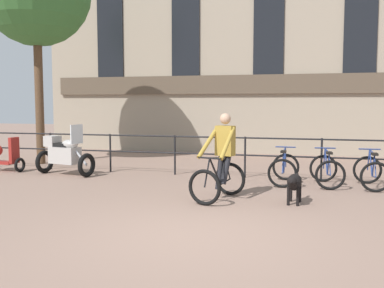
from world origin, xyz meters
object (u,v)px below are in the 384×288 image
Objects in this scene: dog at (294,183)px; parked_motorcycle at (64,154)px; parked_bicycle_near_lamp at (284,169)px; parked_bicycle_mid_right at (372,172)px; parked_scooter at (1,155)px; cyclist_with_bike at (221,161)px; parked_bicycle_mid_left at (327,170)px.

dog is 0.56× the size of parked_motorcycle.
parked_bicycle_near_lamp is 0.98× the size of parked_bicycle_mid_right.
parked_bicycle_near_lamp is at bearing -85.39° from parked_scooter.
cyclist_with_bike is 2.33m from parked_bicycle_near_lamp.
parked_bicycle_near_lamp is at bearing 76.43° from cyclist_with_bike.
cyclist_with_bike is at bearing 30.51° from parked_bicycle_mid_right.
parked_bicycle_mid_right is 9.72m from parked_scooter.
parked_scooter is (-6.70, 1.99, -0.30)m from cyclist_with_bike.
dog is at bearing 10.38° from cyclist_with_bike.
parked_bicycle_mid_right is (0.96, -0.00, 0.00)m from parked_bicycle_mid_left.
parked_scooter reaches higher than parked_bicycle_mid_left.
parked_bicycle_mid_left is (0.64, 2.13, -0.05)m from dog.
dog is 0.82× the size of parked_bicycle_mid_right.
parked_motorcycle reaches higher than parked_bicycle_mid_right.
parked_bicycle_mid_left is (2.06, 2.01, -0.41)m from cyclist_with_bike.
parked_motorcycle is 1.29× the size of parked_scooter.
parked_bicycle_near_lamp is at bearing -75.95° from parked_motorcycle.
parked_motorcycle is at bearing 173.39° from cyclist_with_bike.
parked_bicycle_mid_left is 0.96m from parked_bicycle_mid_right.
parked_motorcycle is at bearing -90.08° from parked_scooter.
parked_bicycle_mid_right is (1.93, 0.00, 0.00)m from parked_bicycle_near_lamp.
cyclist_with_bike is 1.30× the size of parked_scooter.
parked_bicycle_mid_left is at bearing 59.37° from cyclist_with_bike.
parked_scooter is at bearing 178.49° from cyclist_with_bike.
cyclist_with_bike is 1.47m from dog.
dog is 8.39m from parked_scooter.
cyclist_with_bike is 1.48× the size of parked_bicycle_mid_right.
parked_bicycle_near_lamp is 0.86× the size of parked_scooter.
parked_motorcycle reaches higher than parked_scooter.
parked_bicycle_mid_right is 0.88× the size of parked_scooter.
parked_motorcycle is 1.47× the size of parked_bicycle_mid_right.
parked_scooter reaches higher than parked_bicycle_near_lamp.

